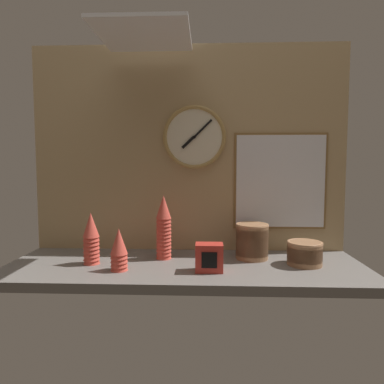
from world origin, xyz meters
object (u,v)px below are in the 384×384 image
object	(u,v)px
wall_clock	(194,137)
bowl_stack_far_right	(305,253)
cup_stack_center_left	(119,249)
menu_board	(280,181)
napkin_dispenser	(209,257)
cup_stack_center	(164,227)
bowl_stack_right	(252,240)
cup_stack_left	(91,238)

from	to	relation	value
wall_clock	bowl_stack_far_right	bearing A→B (deg)	-25.48
cup_stack_center_left	menu_board	xyz separation A→B (m)	(0.74, 0.36, 0.27)
napkin_dispenser	cup_stack_center	bearing A→B (deg)	139.33
menu_board	bowl_stack_right	bearing A→B (deg)	-136.59
cup_stack_center_left	wall_clock	distance (m)	0.68
cup_stack_center	bowl_stack_far_right	distance (m)	0.65
cup_stack_left	bowl_stack_far_right	bearing A→B (deg)	1.18
cup_stack_center	bowl_stack_right	distance (m)	0.42
cup_stack_left	menu_board	size ratio (longest dim) A/B	0.47
cup_stack_center_left	napkin_dispenser	distance (m)	0.38
wall_clock	bowl_stack_right	bearing A→B (deg)	-26.76
cup_stack_center	cup_stack_center_left	bearing A→B (deg)	-131.27
cup_stack_left	cup_stack_center_left	world-z (taller)	cup_stack_left
bowl_stack_right	napkin_dispenser	bearing A→B (deg)	-135.38
cup_stack_left	wall_clock	distance (m)	0.70
wall_clock	cup_stack_center	bearing A→B (deg)	-131.22
menu_board	cup_stack_left	bearing A→B (deg)	-163.33
cup_stack_left	menu_board	distance (m)	0.96
cup_stack_center	napkin_dispenser	xyz separation A→B (m)	(0.21, -0.18, -0.09)
menu_board	wall_clock	bearing A→B (deg)	-178.84
cup_stack_left	bowl_stack_far_right	xyz separation A→B (m)	(0.95, 0.02, -0.06)
bowl_stack_far_right	bowl_stack_right	bearing A→B (deg)	156.18
cup_stack_center_left	wall_clock	xyz separation A→B (m)	(0.31, 0.35, 0.49)
bowl_stack_far_right	bowl_stack_right	xyz separation A→B (m)	(-0.22, 0.10, 0.03)
bowl_stack_far_right	menu_board	world-z (taller)	menu_board
cup_stack_left	bowl_stack_right	xyz separation A→B (m)	(0.73, 0.12, -0.03)
cup_stack_center	wall_clock	size ratio (longest dim) A/B	0.94
menu_board	napkin_dispenser	world-z (taller)	menu_board
bowl_stack_far_right	wall_clock	size ratio (longest dim) A/B	0.48
bowl_stack_right	napkin_dispenser	world-z (taller)	bowl_stack_right
cup_stack_center	napkin_dispenser	bearing A→B (deg)	-40.67
cup_stack_center	napkin_dispenser	size ratio (longest dim) A/B	2.59
bowl_stack_far_right	cup_stack_center	bearing A→B (deg)	172.92
cup_stack_left	cup_stack_center_left	bearing A→B (deg)	-31.18
wall_clock	napkin_dispenser	bearing A→B (deg)	-77.73
cup_stack_left	menu_board	world-z (taller)	menu_board
bowl_stack_far_right	menu_board	xyz separation A→B (m)	(-0.06, 0.25, 0.30)
bowl_stack_right	napkin_dispenser	xyz separation A→B (m)	(-0.20, -0.20, -0.03)
cup_stack_center_left	wall_clock	world-z (taller)	wall_clock
bowl_stack_far_right	bowl_stack_right	size ratio (longest dim) A/B	0.92
cup_stack_left	bowl_stack_far_right	size ratio (longest dim) A/B	1.50
cup_stack_left	menu_board	xyz separation A→B (m)	(0.89, 0.27, 0.24)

